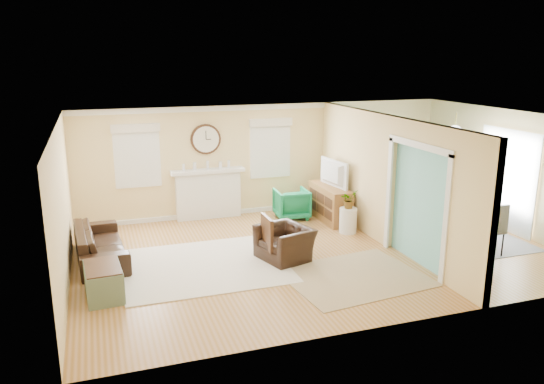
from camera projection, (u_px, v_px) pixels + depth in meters
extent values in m
plane|color=#9B6525|center=(316.00, 252.00, 10.32)|extent=(9.00, 9.00, 0.00)
cube|color=#EDCB8A|center=(268.00, 159.00, 12.74)|extent=(9.00, 0.02, 2.60)
cube|color=#EDCB8A|center=(405.00, 238.00, 7.24)|extent=(9.00, 0.02, 2.60)
cube|color=#EDCB8A|center=(62.00, 209.00, 8.60)|extent=(0.02, 6.00, 2.60)
cube|color=#EDCB8A|center=(510.00, 171.00, 11.38)|extent=(0.02, 6.00, 2.60)
cube|color=white|center=(319.00, 118.00, 9.66)|extent=(9.00, 6.00, 0.02)
cube|color=#EDCB8A|center=(354.00, 167.00, 11.74)|extent=(0.12, 3.20, 2.60)
cube|color=#EDCB8A|center=(471.00, 217.00, 8.16)|extent=(0.12, 1.00, 2.60)
cube|color=#EDCB8A|center=(424.00, 134.00, 9.17)|extent=(0.12, 1.80, 0.40)
cube|color=white|center=(389.00, 194.00, 10.30)|extent=(0.04, 0.12, 2.20)
cube|color=white|center=(446.00, 220.00, 8.65)|extent=(0.04, 0.12, 2.20)
cube|color=white|center=(419.00, 145.00, 9.20)|extent=(0.04, 1.92, 0.12)
cube|color=#77D2CE|center=(390.00, 181.00, 10.48)|extent=(0.02, 6.00, 2.60)
cube|color=white|center=(208.00, 195.00, 12.35)|extent=(1.50, 0.24, 1.10)
cube|color=white|center=(208.00, 171.00, 12.18)|extent=(1.70, 0.30, 0.08)
cube|color=black|center=(207.00, 196.00, 12.46)|extent=(0.85, 0.02, 0.75)
cube|color=gold|center=(209.00, 200.00, 12.38)|extent=(0.85, 0.02, 0.62)
cylinder|color=#472C18|center=(206.00, 139.00, 12.11)|extent=(0.70, 0.06, 0.70)
cylinder|color=silver|center=(206.00, 139.00, 12.08)|extent=(0.60, 0.01, 0.60)
cube|color=black|center=(206.00, 135.00, 12.05)|extent=(0.02, 0.01, 0.20)
cube|color=black|center=(209.00, 139.00, 12.09)|extent=(0.12, 0.01, 0.02)
cube|color=white|center=(137.00, 156.00, 11.71)|extent=(0.90, 0.03, 1.30)
cube|color=white|center=(137.00, 156.00, 11.69)|extent=(1.00, 0.04, 1.40)
cube|color=beige|center=(135.00, 128.00, 11.49)|extent=(1.05, 0.10, 0.18)
cube|color=white|center=(270.00, 148.00, 12.67)|extent=(0.90, 0.03, 1.30)
cube|color=white|center=(270.00, 149.00, 12.65)|extent=(1.00, 0.04, 1.40)
cube|color=beige|center=(271.00, 122.00, 12.45)|extent=(1.05, 0.10, 0.18)
cube|color=white|center=(508.00, 180.00, 11.43)|extent=(0.03, 1.60, 2.10)
cube|color=white|center=(506.00, 180.00, 11.42)|extent=(0.03, 1.70, 2.20)
cylinder|color=gold|center=(456.00, 120.00, 10.63)|extent=(0.02, 0.02, 0.30)
sphere|color=white|center=(455.00, 133.00, 10.69)|extent=(0.30, 0.30, 0.30)
cube|color=beige|center=(204.00, 266.00, 9.63)|extent=(2.92, 2.53, 0.02)
cube|color=tan|center=(354.00, 277.00, 9.15)|extent=(2.50, 2.13, 0.01)
cube|color=slate|center=(451.00, 235.00, 11.29)|extent=(2.30, 2.88, 0.01)
imported|color=black|center=(100.00, 244.00, 9.86)|extent=(0.98, 2.19, 0.62)
imported|color=black|center=(285.00, 243.00, 9.90)|extent=(1.08, 1.16, 0.62)
imported|color=#177546|center=(292.00, 204.00, 12.39)|extent=(0.79, 0.81, 0.69)
cube|color=#5C715B|center=(104.00, 282.00, 8.36)|extent=(0.60, 0.93, 0.50)
cube|color=#472C18|center=(102.00, 267.00, 8.29)|extent=(0.57, 0.88, 0.02)
cube|color=#9D6834|center=(330.00, 203.00, 12.23)|extent=(0.48, 1.45, 0.80)
cube|color=#472C18|center=(328.00, 203.00, 11.72)|extent=(0.01, 0.39, 0.22)
cube|color=#472C18|center=(328.00, 214.00, 11.78)|extent=(0.01, 0.39, 0.22)
cube|color=#472C18|center=(320.00, 198.00, 12.12)|extent=(0.01, 0.39, 0.22)
cube|color=#472C18|center=(320.00, 209.00, 12.18)|extent=(0.01, 0.39, 0.22)
cube|color=#472C18|center=(313.00, 193.00, 12.51)|extent=(0.01, 0.39, 0.22)
cube|color=#472C18|center=(313.00, 204.00, 12.58)|extent=(0.01, 0.39, 0.22)
imported|color=black|center=(330.00, 173.00, 12.04)|extent=(0.28, 1.08, 0.61)
cylinder|color=white|center=(348.00, 220.00, 11.38)|extent=(0.37, 0.37, 0.55)
imported|color=#337F33|center=(349.00, 199.00, 11.26)|extent=(0.46, 0.44, 0.39)
imported|color=#472C18|center=(453.00, 221.00, 11.22)|extent=(1.06, 1.78, 0.61)
cube|color=slate|center=(424.00, 201.00, 12.16)|extent=(0.44, 0.44, 0.05)
cube|color=slate|center=(425.00, 190.00, 12.09)|extent=(0.44, 0.05, 0.53)
cylinder|color=black|center=(425.00, 208.00, 12.44)|extent=(0.03, 0.03, 0.44)
cylinder|color=black|center=(435.00, 213.00, 12.11)|extent=(0.03, 0.03, 0.44)
cylinder|color=black|center=(412.00, 210.00, 12.33)|extent=(0.03, 0.03, 0.44)
cylinder|color=black|center=(421.00, 214.00, 12.00)|extent=(0.03, 0.03, 0.44)
cube|color=slate|center=(489.00, 230.00, 10.08)|extent=(0.45, 0.45, 0.05)
cube|color=slate|center=(491.00, 217.00, 10.01)|extent=(0.45, 0.05, 0.54)
cylinder|color=black|center=(487.00, 247.00, 9.92)|extent=(0.03, 0.03, 0.45)
cylinder|color=black|center=(474.00, 241.00, 10.25)|extent=(0.03, 0.03, 0.45)
cylinder|color=black|center=(502.00, 245.00, 10.03)|extent=(0.03, 0.03, 0.45)
cylinder|color=black|center=(489.00, 239.00, 10.37)|extent=(0.03, 0.03, 0.45)
cube|color=white|center=(428.00, 220.00, 10.91)|extent=(0.43, 0.43, 0.05)
cube|color=white|center=(429.00, 210.00, 10.85)|extent=(0.10, 0.39, 0.46)
cylinder|color=black|center=(417.00, 229.00, 11.09)|extent=(0.03, 0.03, 0.39)
cylinder|color=black|center=(431.00, 228.00, 11.14)|extent=(0.03, 0.03, 0.39)
cylinder|color=black|center=(424.00, 233.00, 10.79)|extent=(0.03, 0.03, 0.39)
cylinder|color=black|center=(438.00, 233.00, 10.85)|extent=(0.03, 0.03, 0.39)
cube|color=slate|center=(480.00, 210.00, 11.46)|extent=(0.52, 0.52, 0.05)
cube|color=slate|center=(481.00, 198.00, 11.40)|extent=(0.14, 0.44, 0.52)
cylinder|color=black|center=(491.00, 222.00, 11.47)|extent=(0.03, 0.03, 0.44)
cylinder|color=black|center=(480.00, 224.00, 11.29)|extent=(0.03, 0.03, 0.44)
cylinder|color=black|center=(477.00, 217.00, 11.76)|extent=(0.03, 0.03, 0.44)
cylinder|color=black|center=(466.00, 220.00, 11.58)|extent=(0.03, 0.03, 0.44)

